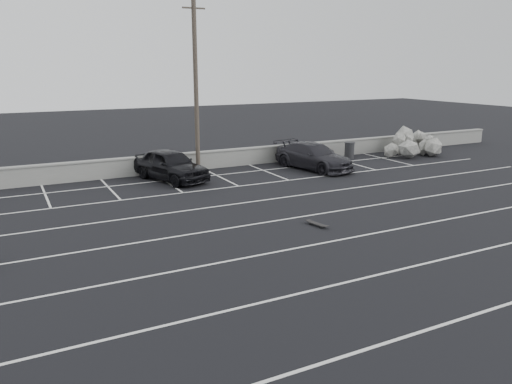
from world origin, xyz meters
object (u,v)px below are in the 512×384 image
utility_pole (196,86)px  skateboard (317,224)px  car_left (171,165)px  car_right (314,156)px  riprap_pile (417,146)px  trash_bin (349,150)px

utility_pole → skateboard: bearing=-87.6°
car_left → utility_pole: utility_pole is taller
car_right → riprap_pile: size_ratio=1.03×
car_left → trash_bin: bearing=-14.2°
trash_bin → riprap_pile: riprap_pile is taller
utility_pole → car_left: bearing=-148.6°
car_right → utility_pole: utility_pole is taller
car_left → riprap_pile: size_ratio=0.96×
car_right → utility_pole: bearing=148.9°
trash_bin → car_right: bearing=-155.2°
trash_bin → car_left: bearing=-175.8°
car_right → utility_pole: size_ratio=0.55×
car_left → skateboard: car_left is taller
riprap_pile → trash_bin: bearing=171.6°
utility_pole → skateboard: 12.48m
car_left → car_right: size_ratio=0.93×
trash_bin → skateboard: trash_bin is taller
car_right → car_left: bearing=161.3°
car_left → utility_pole: (2.04, 1.24, 4.04)m
car_left → car_right: car_left is taller
car_left → trash_bin: size_ratio=4.56×
car_right → riprap_pile: 9.50m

